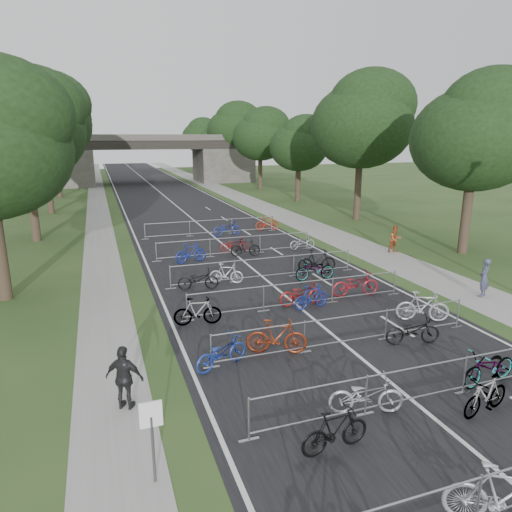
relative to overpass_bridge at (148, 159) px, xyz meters
The scene contains 51 objects.
road 15.41m from the overpass_bridge, 90.00° to the right, with size 11.00×140.00×0.01m, color black.
sidewalk_right 17.36m from the overpass_bridge, 61.93° to the right, with size 3.00×140.00×0.01m, color gray.
sidewalk_left 17.14m from the overpass_bridge, 116.57° to the right, with size 2.00×140.00×0.01m, color gray.
lane_markings 15.41m from the overpass_bridge, 90.00° to the right, with size 0.12×140.00×0.00m, color silver.
overpass_bridge is the anchor object (origin of this frame).
park_sign 62.41m from the overpass_bridge, 96.26° to the right, with size 0.45×0.06×1.83m.
tree_right_0 50.91m from the overpass_bridge, 75.05° to the right, with size 7.17×7.17×10.93m.
tree_left_1 38.97m from the overpass_bridge, 107.08° to the right, with size 7.56×7.56×11.53m.
tree_right_1 39.56m from the overpass_bridge, 70.53° to the right, with size 8.18×8.18×12.47m.
tree_left_2 27.92m from the overpass_bridge, 114.44° to the right, with size 8.40×8.40×12.81m.
tree_right_2 28.39m from the overpass_bridge, 62.40° to the right, with size 6.16×6.16×9.39m.
tree_left_3 17.59m from the overpass_bridge, 131.07° to the right, with size 6.72×6.72×10.25m.
tree_right_3 18.82m from the overpass_bridge, 44.93° to the right, with size 7.17×7.17×10.93m.
tree_left_4 12.05m from the overpass_bridge, behind, with size 7.56×7.56×11.53m.
tree_right_4 13.86m from the overpass_bridge, ahead, with size 8.18×8.18×12.47m.
tree_left_5 16.44m from the overpass_bridge, 136.20° to the left, with size 8.40×8.40×12.81m.
tree_right_5 17.23m from the overpass_bridge, 39.82° to the left, with size 6.16×6.16×9.39m.
tree_left_6 25.77m from the overpass_bridge, 116.43° to the left, with size 6.72×6.72×10.25m.
tree_right_6 26.62m from the overpass_bridge, 60.25° to the left, with size 7.17×7.17×10.93m.
barrier_row_1 61.47m from the overpass_bridge, 90.00° to the right, with size 9.70×0.08×1.10m.
barrier_row_2 57.88m from the overpass_bridge, 90.00° to the right, with size 9.70×0.08×1.10m.
barrier_row_3 54.08m from the overpass_bridge, 90.00° to the right, with size 9.70×0.08×1.10m.
barrier_row_4 50.09m from the overpass_bridge, 90.00° to the right, with size 9.70×0.08×1.10m.
barrier_row_5 45.10m from the overpass_bridge, 90.00° to the right, with size 9.70×0.08×1.10m.
barrier_row_6 39.11m from the overpass_bridge, 90.00° to the right, with size 9.70×0.08×1.10m.
bike_1 65.20m from the overpass_bridge, 90.95° to the right, with size 0.59×2.09×1.25m, color #A5A5AD.
bike_4 62.51m from the overpass_bridge, 92.68° to the right, with size 0.48×1.70×1.02m, color black.
bike_5 61.43m from the overpass_bridge, 91.39° to the right, with size 0.66×1.90×1.00m, color #A4A4AB.
bike_6 62.43m from the overpass_bridge, 88.78° to the right, with size 0.47×1.67×1.00m, color #999CA1.
bike_7 61.39m from the overpass_bridge, 87.62° to the right, with size 0.68×1.96×1.03m, color #999CA1.
bike_8 58.10m from the overpass_bridge, 94.25° to the right, with size 0.64×1.84×0.97m, color #1C369C.
bike_9 57.71m from the overpass_bridge, 92.39° to the right, with size 0.55×1.95×1.17m, color maroon.
bike_10 58.54m from the overpass_bridge, 87.88° to the right, with size 0.65×1.85×0.97m, color black.
bike_11 57.12m from the overpass_bridge, 86.22° to the right, with size 0.55×1.95×1.17m, color #A5A3AB.
bike_12 54.73m from the overpass_bridge, 94.51° to the right, with size 0.50×1.77×1.06m, color #999CA1.
bike_13 53.95m from the overpass_bridge, 89.82° to the right, with size 0.66×1.90×1.00m, color maroon.
bike_14 54.43m from the overpass_bridge, 89.57° to the right, with size 0.46×1.64×0.98m, color navy.
bike_15 53.79m from the overpass_bridge, 86.96° to the right, with size 0.74×2.12×1.12m, color maroon.
bike_16 50.74m from the overpass_bridge, 93.88° to the right, with size 0.64×1.84×0.96m, color black.
bike_17 50.19m from the overpass_bridge, 92.25° to the right, with size 0.46×1.61×0.97m, color #BBBAC3.
bike_18 51.11m from the overpass_bridge, 87.49° to the right, with size 0.70×2.00×1.05m, color #999CA1.
bike_19 49.96m from the overpass_bridge, 86.64° to the right, with size 0.56×1.99×1.19m, color black.
bike_20 46.02m from the overpass_bridge, 93.54° to the right, with size 0.52×1.85×1.11m, color navy.
bike_21 44.51m from the overpass_bridge, 89.87° to the right, with size 0.63×1.80×0.94m, color maroon.
bike_22 45.63m from the overpass_bridge, 89.44° to the right, with size 0.49×1.74×1.05m, color black.
bike_23 45.34m from the overpass_bridge, 84.55° to the right, with size 0.59×1.70×0.89m, color gray.
bike_26 39.81m from the overpass_bridge, 88.60° to the right, with size 0.71×2.05×1.08m, color navy.
bike_27 39.20m from the overpass_bridge, 83.68° to the right, with size 0.51×1.81×1.09m, color #9F2C17.
pedestrian_a 56.14m from the overpass_bridge, 81.72° to the right, with size 0.62×0.41×1.71m, color #393C55.
pedestrian_b 48.55m from the overpass_bridge, 79.06° to the right, with size 0.79×0.62×1.63m, color #9A4421.
pedestrian_c 59.63m from the overpass_bridge, 96.90° to the right, with size 1.00×0.42×1.71m, color black.
Camera 1 is at (-7.42, -5.01, 6.77)m, focal length 32.00 mm.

